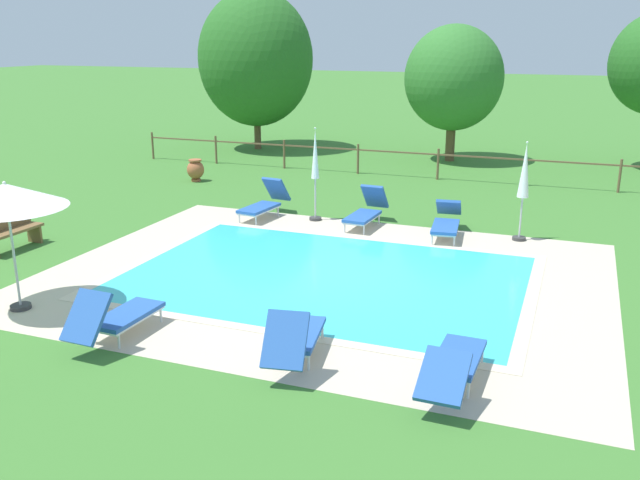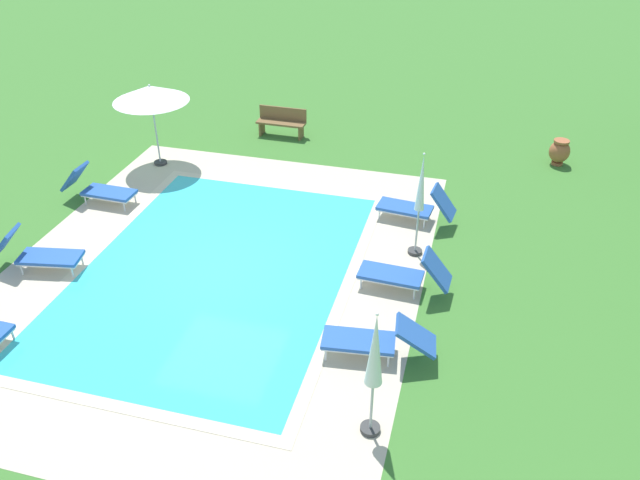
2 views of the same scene
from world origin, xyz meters
name	(u,v)px [view 2 (image 2 of 2)]	position (x,y,z in m)	size (l,w,h in m)	color
ground_plane	(216,270)	(0.00, 0.00, 0.00)	(160.00, 160.00, 0.00)	#3D752D
pool_deck_paving	(216,270)	(0.00, 0.00, 0.00)	(11.10, 8.78, 0.01)	beige
swimming_pool_water	(216,270)	(0.00, 0.00, 0.01)	(7.81, 5.48, 0.01)	#38C6D1
pool_coping_rim	(216,270)	(0.00, 0.00, 0.01)	(8.29, 5.96, 0.01)	beige
sun_lounger_north_near_steps	(375,340)	(1.73, 3.80, 0.37)	(0.83, 2.07, 0.82)	#2856A8
sun_lounger_north_far	(416,207)	(-3.17, 3.85, 0.40)	(0.81, 1.90, 1.00)	#2856A8
sun_lounger_north_end	(37,253)	(0.92, -3.65, 0.39)	(0.93, 1.95, 0.98)	#2856A8
sun_lounger_south_near_corner	(404,274)	(-0.36, 3.99, 0.39)	(0.70, 1.89, 0.98)	#2856A8
sun_lounger_south_mid	(99,188)	(-2.06, -3.98, 0.39)	(0.66, 1.89, 0.98)	#2856A8
patio_umbrella_open_foreground	(150,94)	(-4.46, -3.55, 2.06)	(2.04, 2.04, 2.32)	#383838
patio_umbrella_closed_row_west	(375,358)	(3.44, 4.06, 1.54)	(0.32, 0.32, 2.37)	#383838
patio_umbrella_closed_row_centre	(420,194)	(-1.77, 4.05, 1.51)	(0.32, 0.32, 2.45)	#383838
wooden_bench_lawn_side	(282,121)	(-7.29, -0.84, 0.47)	(0.47, 1.51, 0.87)	brown
terracotta_urn_near_fence	(559,151)	(-7.34, 7.32, 0.40)	(0.57, 0.57, 0.74)	#A85B38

